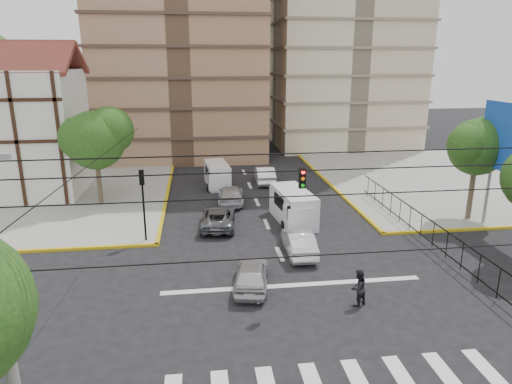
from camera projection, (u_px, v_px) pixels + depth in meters
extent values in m
plane|color=black|center=(299.00, 297.00, 21.45)|extent=(160.00, 160.00, 0.00)
cube|color=gray|center=(12.00, 193.00, 38.00)|extent=(26.00, 26.00, 0.15)
cube|color=gray|center=(460.00, 177.00, 42.94)|extent=(26.00, 26.00, 0.15)
cube|color=silver|center=(336.00, 383.00, 15.74)|extent=(12.00, 2.40, 0.01)
cube|color=silver|center=(293.00, 285.00, 22.59)|extent=(13.00, 0.40, 0.01)
cube|color=silver|center=(16.00, 134.00, 36.74)|extent=(10.00, 8.00, 10.00)
cube|color=maroon|center=(14.00, 58.00, 36.90)|extent=(10.80, 4.25, 2.65)
cylinder|color=slate|center=(487.00, 194.00, 30.26)|extent=(0.20, 0.20, 4.00)
cylinder|color=#473828|center=(471.00, 189.00, 31.12)|extent=(0.36, 0.36, 4.48)
sphere|color=#174213|center=(477.00, 147.00, 30.30)|extent=(3.80, 3.80, 3.80)
sphere|color=#174213|center=(489.00, 137.00, 30.55)|extent=(3.04, 3.04, 3.04)
sphere|color=#174213|center=(470.00, 145.00, 29.87)|extent=(2.85, 2.85, 2.85)
cylinder|color=#473828|center=(99.00, 178.00, 34.61)|extent=(0.36, 0.36, 4.20)
sphere|color=#174213|center=(95.00, 140.00, 33.80)|extent=(4.40, 4.40, 4.40)
sphere|color=#174213|center=(110.00, 130.00, 34.04)|extent=(3.52, 3.52, 3.52)
sphere|color=#174213|center=(82.00, 138.00, 33.34)|extent=(3.30, 3.30, 3.30)
cylinder|color=black|center=(144.00, 213.00, 27.38)|extent=(0.12, 0.12, 3.50)
cube|color=black|center=(142.00, 177.00, 26.76)|extent=(0.28, 0.22, 0.90)
sphere|color=#FF0C0C|center=(141.00, 172.00, 26.68)|extent=(0.17, 0.17, 0.17)
cube|color=black|center=(302.00, 178.00, 19.83)|extent=(0.28, 0.22, 0.90)
cylinder|color=black|center=(386.00, 252.00, 11.13)|extent=(18.00, 0.03, 0.03)
cylinder|color=slate|center=(6.00, 336.00, 10.47)|extent=(0.28, 0.28, 9.00)
cube|color=silver|center=(293.00, 206.00, 31.10)|extent=(2.53, 5.07, 2.24)
cube|color=silver|center=(299.00, 218.00, 29.29)|extent=(1.98, 1.39, 1.56)
cube|color=black|center=(301.00, 212.00, 28.81)|extent=(1.80, 0.32, 0.88)
cylinder|color=black|center=(284.00, 226.00, 29.72)|extent=(0.25, 0.68, 0.68)
cylinder|color=black|center=(311.00, 224.00, 29.95)|extent=(0.25, 0.68, 0.68)
cylinder|color=black|center=(276.00, 210.00, 32.69)|extent=(0.25, 0.68, 0.68)
cylinder|color=black|center=(301.00, 209.00, 32.92)|extent=(0.25, 0.68, 0.68)
cube|color=silver|center=(217.00, 175.00, 40.03)|extent=(2.20, 4.59, 2.04)
cube|color=silver|center=(218.00, 181.00, 38.37)|extent=(1.78, 1.23, 1.42)
cube|color=black|center=(218.00, 177.00, 37.94)|extent=(1.64, 0.26, 0.80)
cylinder|color=black|center=(208.00, 187.00, 38.77)|extent=(0.25, 0.62, 0.62)
cylinder|color=black|center=(228.00, 186.00, 38.98)|extent=(0.25, 0.62, 0.62)
cylinder|color=black|center=(207.00, 179.00, 41.47)|extent=(0.25, 0.62, 0.62)
cylinder|color=black|center=(226.00, 178.00, 41.68)|extent=(0.25, 0.62, 0.62)
imported|color=silver|center=(251.00, 274.00, 22.26)|extent=(2.28, 4.24, 1.37)
imported|color=silver|center=(299.00, 242.00, 26.10)|extent=(1.59, 4.25, 1.39)
imported|color=#5B5E63|center=(218.00, 217.00, 30.30)|extent=(2.61, 4.89, 1.31)
imported|color=silver|center=(231.00, 194.00, 35.40)|extent=(2.21, 4.81, 1.36)
imported|color=#272629|center=(297.00, 189.00, 36.83)|extent=(1.93, 4.17, 1.38)
imported|color=white|center=(265.00, 175.00, 41.17)|extent=(1.78, 4.66, 1.52)
imported|color=black|center=(358.00, 288.00, 20.54)|extent=(1.05, 0.98, 1.73)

